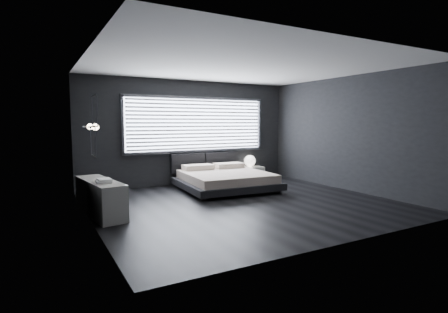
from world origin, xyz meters
TOP-DOWN VIEW (x-y plane):
  - room at (0.00, 0.00)m, footprint 6.04×6.00m
  - window at (0.20, 2.70)m, footprint 4.14×0.09m
  - headboard at (0.37, 2.64)m, footprint 1.96×0.16m
  - sconce_near at (-2.88, 0.05)m, footprint 0.18×0.11m
  - sconce_far at (-2.88, 0.65)m, footprint 0.18×0.11m
  - wall_art_upper at (-2.98, -0.55)m, footprint 0.01×0.48m
  - wall_art_lower at (-2.98, -0.30)m, footprint 0.01×0.48m
  - bed at (0.37, 1.45)m, footprint 2.31×2.22m
  - nightstand at (1.84, 2.50)m, footprint 0.71×0.62m
  - orb_lamp at (1.81, 2.54)m, footprint 0.33×0.33m
  - dresser at (-2.78, 0.44)m, footprint 0.67×1.64m
  - book_stack at (-2.75, 0.17)m, footprint 0.27×0.34m

SIDE VIEW (x-z plane):
  - nightstand at x=1.84m, z-range 0.00..0.37m
  - bed at x=0.37m, z-range -0.02..0.55m
  - dresser at x=-2.78m, z-range 0.00..0.64m
  - orb_lamp at x=1.81m, z-range 0.37..0.70m
  - headboard at x=0.37m, z-range 0.31..0.83m
  - book_stack at x=-2.75m, z-range 0.64..0.70m
  - wall_art_lower at x=-2.98m, z-range 1.14..1.62m
  - room at x=0.00m, z-range 0.00..2.80m
  - sconce_near at x=-2.88m, z-range 1.55..1.66m
  - sconce_far at x=-2.88m, z-range 1.55..1.66m
  - window at x=0.20m, z-range 0.85..2.37m
  - wall_art_upper at x=-2.98m, z-range 1.61..2.09m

